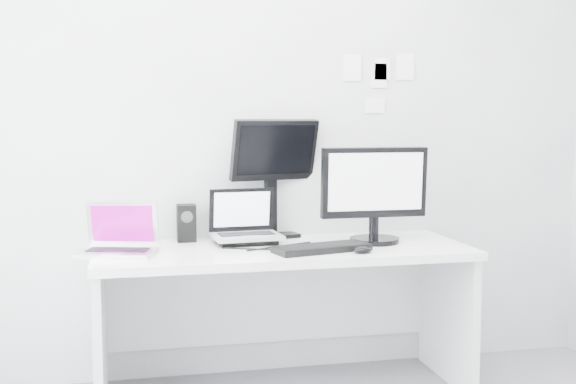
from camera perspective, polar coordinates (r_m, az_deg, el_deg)
The scene contains 14 objects.
back_wall at distance 3.82m, azimuth -1.49°, elevation 5.77°, with size 3.60×3.60×0.00m, color silver.
desk at distance 3.62m, azimuth -0.38°, elevation -10.03°, with size 1.80×0.70×0.73m, color white.
macbook at distance 3.40m, azimuth -13.28°, elevation -2.74°, with size 0.34×0.25×0.25m, color silver.
speaker at distance 3.72m, azimuth -7.96°, elevation -2.42°, with size 0.09×0.09×0.19m, color black.
dell_laptop at distance 3.61m, azimuth -3.26°, elevation -1.89°, with size 0.33×0.26×0.28m, color #9FA0A6.
rear_monitor at distance 3.79m, azimuth -1.19°, elevation 1.18°, with size 0.47×0.17×0.63m, color black.
samsung_monitor at distance 3.65m, azimuth 6.82°, elevation -0.11°, with size 0.54×0.25×0.50m, color black.
keyboard at distance 3.42m, azimuth 2.67°, elevation -4.42°, with size 0.46×0.16×0.03m, color black.
mouse at distance 3.39m, azimuth 5.86°, elevation -4.54°, with size 0.09×0.06×0.03m, color black.
wall_note_0 at distance 3.94m, azimuth 5.05°, elevation 9.68°, with size 0.10×0.00×0.14m, color white.
wall_note_1 at distance 3.98m, azimuth 7.13°, elevation 9.03°, with size 0.09×0.00×0.13m, color white.
wall_note_2 at distance 4.04m, azimuth 9.17°, elevation 9.67°, with size 0.10×0.00×0.14m, color white.
wall_note_3 at distance 3.97m, azimuth 6.83°, elevation 6.74°, with size 0.11×0.00×0.08m, color white.
wall_note_4 at distance 3.99m, azimuth 7.41°, elevation 9.51°, with size 0.09×0.00×0.11m, color white.
Camera 1 is at (-0.73, -2.15, 1.35)m, focal length 45.39 mm.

